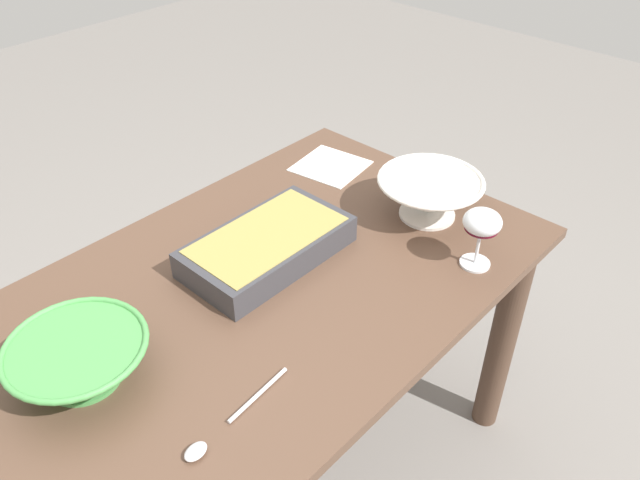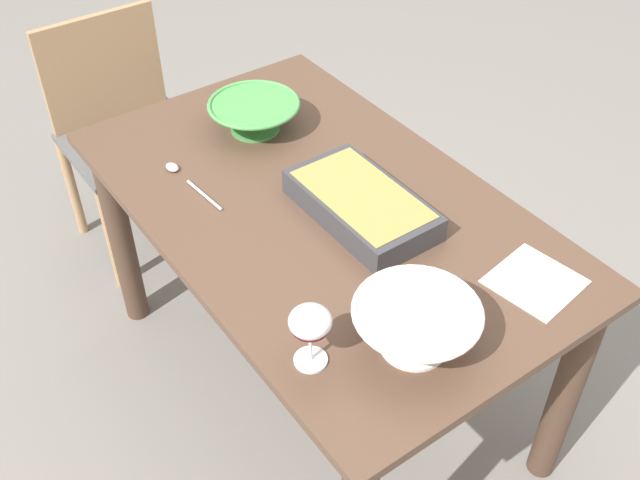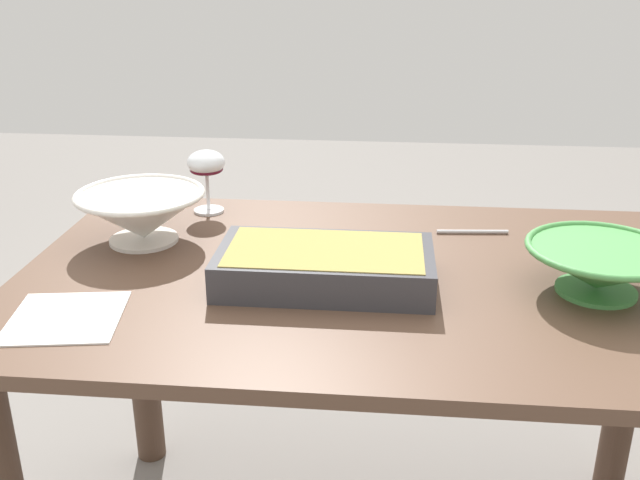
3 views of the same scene
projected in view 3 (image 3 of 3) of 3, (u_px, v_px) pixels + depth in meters
name	position (u px, v px, depth m)	size (l,w,h in m)	color
dining_table	(377.00, 340.00, 1.41)	(1.37, 0.82, 0.73)	brown
wine_glass	(206.00, 167.00, 1.64)	(0.09, 0.09, 0.15)	white
casserole_dish	(325.00, 264.00, 1.30)	(0.39, 0.21, 0.07)	#38383D
mixing_bowl	(599.00, 267.00, 1.26)	(0.26, 0.26, 0.09)	#4C994C
small_bowl	(142.00, 214.00, 1.48)	(0.27, 0.27, 0.11)	white
serving_spoon	(519.00, 231.00, 1.54)	(0.25, 0.04, 0.01)	silver
napkin	(66.00, 317.00, 1.18)	(0.18, 0.18, 0.00)	white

